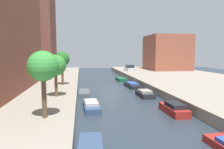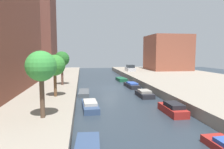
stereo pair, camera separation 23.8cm
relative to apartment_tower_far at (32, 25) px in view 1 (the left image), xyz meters
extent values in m
plane|color=#28333D|center=(16.00, -21.96, -12.23)|extent=(84.00, 84.00, 0.00)
cube|color=gray|center=(1.00, -21.96, -11.73)|extent=(20.00, 64.00, 1.00)
cube|color=gray|center=(31.00, -21.96, -11.73)|extent=(20.00, 64.00, 1.00)
cube|color=brown|center=(0.00, 0.00, 0.00)|extent=(10.00, 11.31, 22.46)
cube|color=brown|center=(34.00, -1.85, -6.74)|extent=(10.00, 10.22, 8.97)
cylinder|color=brown|center=(8.97, -38.68, -9.81)|extent=(0.32, 0.32, 2.84)
sphere|color=#368D39|center=(8.97, -38.68, -7.67)|extent=(2.07, 2.07, 2.07)
cylinder|color=brown|center=(8.97, -31.74, -10.00)|extent=(0.31, 0.31, 2.46)
sphere|color=#32812E|center=(8.97, -31.74, -8.03)|extent=(2.12, 2.12, 2.12)
cylinder|color=brown|center=(8.97, -24.10, -9.79)|extent=(0.32, 0.32, 2.89)
sphere|color=#246324|center=(8.97, -24.10, -7.62)|extent=(2.07, 2.07, 2.07)
cube|color=#B7B7BC|center=(23.54, -3.81, -10.83)|extent=(1.93, 4.27, 0.80)
cube|color=#1E2328|center=(23.54, -4.13, -10.07)|extent=(1.68, 2.36, 0.71)
cube|color=#33476B|center=(12.43, -33.49, -11.96)|extent=(1.61, 4.31, 0.54)
cube|color=#B2ADA3|center=(12.43, -33.49, -11.56)|extent=(1.31, 2.39, 0.27)
cube|color=#4C5156|center=(11.91, -26.38, -12.00)|extent=(1.47, 4.11, 0.46)
cube|color=maroon|center=(19.70, -36.05, -11.91)|extent=(1.44, 3.58, 0.65)
cube|color=black|center=(19.70, -36.32, -11.39)|extent=(1.22, 1.97, 0.38)
cube|color=#232328|center=(19.35, -28.89, -11.95)|extent=(1.62, 3.40, 0.56)
cube|color=gray|center=(19.35, -28.83, -11.54)|extent=(1.36, 1.88, 0.27)
cube|color=#232328|center=(19.45, -21.94, -11.94)|extent=(1.73, 4.59, 0.58)
cube|color=#2D4C9E|center=(19.45, -22.18, -11.54)|extent=(1.39, 2.55, 0.23)
cube|color=#195638|center=(19.28, -14.33, -11.94)|extent=(1.79, 3.66, 0.59)
camera|label=1|loc=(11.45, -52.85, -6.78)|focal=32.61mm
camera|label=2|loc=(11.69, -52.88, -6.78)|focal=32.61mm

